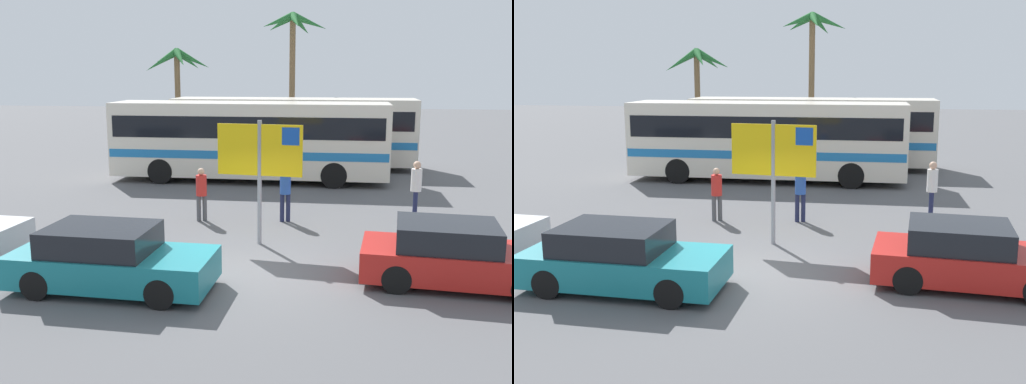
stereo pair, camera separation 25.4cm
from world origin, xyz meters
TOP-DOWN VIEW (x-y plane):
  - ground at (0.00, 0.00)m, footprint 120.00×120.00m
  - bus_front_coach at (-1.41, 11.22)m, footprint 11.02×2.58m
  - bus_rear_coach at (0.07, 14.89)m, footprint 11.02×2.58m
  - ferry_sign at (0.25, 2.31)m, footprint 2.19×0.31m
  - car_red at (4.63, -0.09)m, footprint 4.08×2.17m
  - car_teal at (-2.38, -1.36)m, footprint 4.18×1.96m
  - pedestrian_crossing_lot at (0.64, 4.70)m, footprint 0.32×0.32m
  - pedestrian_near_sign at (-1.83, 4.44)m, footprint 0.32×0.32m
  - pedestrian_by_bus at (4.50, 5.57)m, footprint 0.32×0.32m
  - palm_tree_seaside at (-0.44, 20.27)m, footprint 3.52×3.58m
  - palm_tree_inland at (-6.94, 20.70)m, footprint 3.69×3.66m

SIDE VIEW (x-z plane):
  - ground at x=0.00m, z-range 0.00..0.00m
  - car_red at x=4.63m, z-range -0.03..1.30m
  - car_teal at x=-2.38m, z-range -0.03..1.30m
  - pedestrian_near_sign at x=-1.83m, z-range 0.14..1.74m
  - pedestrian_crossing_lot at x=0.64m, z-range 0.16..1.89m
  - pedestrian_by_bus at x=4.50m, z-range 0.16..1.94m
  - bus_front_coach at x=-1.41m, z-range 0.20..3.37m
  - bus_rear_coach at x=0.07m, z-range 0.20..3.37m
  - ferry_sign at x=0.25m, z-range 0.73..3.93m
  - palm_tree_inland at x=-6.94m, z-range 1.69..7.36m
  - palm_tree_seaside at x=-0.44m, z-range 2.23..9.71m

